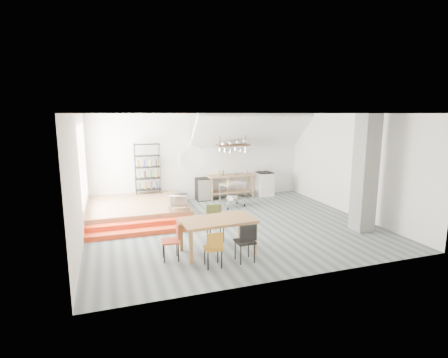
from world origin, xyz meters
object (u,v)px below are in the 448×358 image
object	(u,v)px
dining_table	(217,223)
rolling_cart	(232,192)
stove	(264,183)
mini_fridge	(203,189)

from	to	relation	value
dining_table	rolling_cart	bearing A→B (deg)	61.41
stove	dining_table	size ratio (longest dim) A/B	0.67
stove	mini_fridge	world-z (taller)	stove
dining_table	mini_fridge	xyz separation A→B (m)	(1.00, 4.96, -0.30)
mini_fridge	dining_table	bearing A→B (deg)	-101.37
stove	mini_fridge	distance (m)	2.50
dining_table	stove	bearing A→B (deg)	50.92
stove	rolling_cart	xyz separation A→B (m)	(-1.79, -1.25, 0.07)
stove	dining_table	bearing A→B (deg)	-125.44
stove	rolling_cart	distance (m)	2.18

